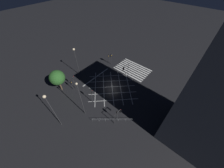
% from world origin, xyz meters
% --- Properties ---
extents(ground_plane, '(200.00, 200.00, 0.00)m').
position_xyz_m(ground_plane, '(0.00, 0.00, 0.00)').
color(ground_plane, black).
extents(road_markings, '(15.49, 21.23, 0.01)m').
position_xyz_m(road_markings, '(0.31, -6.71, 0.00)').
color(road_markings, silver).
rests_on(road_markings, ground_plane).
extents(traffic_light_nw_main, '(0.39, 0.36, 3.58)m').
position_xyz_m(traffic_light_nw_main, '(-7.28, 6.94, 2.56)').
color(traffic_light_nw_main, '#2D2D30').
rests_on(traffic_light_nw_main, ground_plane).
extents(traffic_light_median_north, '(0.36, 0.39, 4.18)m').
position_xyz_m(traffic_light_median_north, '(0.26, 6.91, 2.98)').
color(traffic_light_median_north, '#2D2D30').
rests_on(traffic_light_median_north, ground_plane).
extents(traffic_light_se_cross, '(0.36, 0.39, 3.51)m').
position_xyz_m(traffic_light_se_cross, '(7.73, -7.49, 2.51)').
color(traffic_light_se_cross, '#2D2D30').
rests_on(traffic_light_se_cross, ground_plane).
extents(traffic_light_ne_cross, '(0.36, 0.39, 4.33)m').
position_xyz_m(traffic_light_ne_cross, '(7.17, 6.72, 3.08)').
color(traffic_light_ne_cross, '#2D2D30').
rests_on(traffic_light_ne_cross, ground_plane).
extents(traffic_light_se_main, '(0.39, 0.36, 3.86)m').
position_xyz_m(traffic_light_se_main, '(7.03, -7.75, 2.76)').
color(traffic_light_se_main, '#2D2D30').
rests_on(traffic_light_se_main, ground_plane).
extents(traffic_light_median_south, '(0.36, 2.72, 3.96)m').
position_xyz_m(traffic_light_median_south, '(-0.01, -5.89, 2.92)').
color(traffic_light_median_south, '#2D2D30').
rests_on(traffic_light_median_south, ground_plane).
extents(traffic_light_nw_cross, '(0.36, 2.09, 3.33)m').
position_xyz_m(traffic_light_nw_cross, '(-7.37, 6.71, 2.42)').
color(traffic_light_nw_cross, '#2D2D30').
rests_on(traffic_light_nw_cross, ground_plane).
extents(traffic_light_ne_main, '(0.39, 0.36, 3.30)m').
position_xyz_m(traffic_light_ne_main, '(7.29, 7.48, 2.36)').
color(traffic_light_ne_main, '#2D2D30').
rests_on(traffic_light_ne_main, ground_plane).
extents(street_lamp_east, '(0.62, 0.62, 8.85)m').
position_xyz_m(street_lamp_east, '(10.74, 2.47, 6.76)').
color(street_lamp_east, '#2D2D30').
rests_on(street_lamp_east, ground_plane).
extents(street_lamp_west, '(0.56, 0.56, 9.90)m').
position_xyz_m(street_lamp_west, '(0.96, 15.37, 7.10)').
color(street_lamp_west, '#2D2D30').
rests_on(street_lamp_west, ground_plane).
extents(street_lamp_far, '(0.44, 0.44, 9.91)m').
position_xyz_m(street_lamp_far, '(-0.70, 10.31, 6.28)').
color(street_lamp_far, '#2D2D30').
rests_on(street_lamp_far, ground_plane).
extents(street_tree_near, '(3.79, 3.79, 6.17)m').
position_xyz_m(street_tree_near, '(9.67, 9.46, 4.26)').
color(street_tree_near, brown).
rests_on(street_tree_near, ground_plane).
extents(pedestrian_railing, '(6.54, 5.60, 1.05)m').
position_xyz_m(pedestrian_railing, '(-6.64, 7.76, 0.67)').
color(pedestrian_railing, gray).
rests_on(pedestrian_railing, ground_plane).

